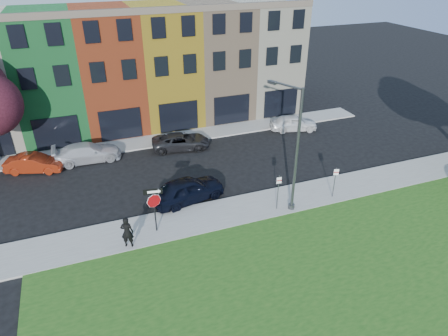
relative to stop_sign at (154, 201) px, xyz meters
name	(u,v)px	position (x,y,z in m)	size (l,w,h in m)	color
ground	(255,241)	(4.97, -2.71, -2.12)	(120.00, 120.00, 0.00)	black
sidewalk_near	(264,205)	(6.97, 0.29, -2.06)	(40.00, 3.00, 0.12)	gray
sidewalk_far	(149,142)	(1.97, 12.29, -2.06)	(40.00, 2.40, 0.12)	gray
rowhouse_block	(136,65)	(2.47, 18.48, 2.87)	(30.00, 10.12, 10.00)	beige
stop_sign	(154,201)	(0.00, 0.00, 0.00)	(1.04, 0.24, 2.80)	black
man	(127,232)	(-1.71, -0.81, -1.07)	(0.79, 0.65, 1.87)	black
sedan_near	(188,189)	(2.63, 2.58, -1.30)	(5.11, 2.91, 1.64)	black
parked_car_red	(34,163)	(-6.78, 10.25, -1.46)	(4.29, 2.54, 1.34)	maroon
parked_car_silver	(87,152)	(-3.02, 10.60, -1.40)	(4.97, 2.03, 1.44)	#BBBBC0
parked_car_dark	(181,141)	(4.24, 10.16, -1.47)	(4.97, 2.89, 1.30)	black
parked_car_white	(293,123)	(14.68, 10.30, -1.42)	(4.44, 2.72, 1.41)	white
street_lamp	(294,151)	(8.27, -0.56, 1.91)	(1.26, 2.43, 7.75)	#4A4D4F
parking_sign_a	(278,189)	(7.48, -0.50, -0.52)	(0.32, 0.09, 2.41)	#4A4D4F
parking_sign_b	(335,179)	(11.54, -0.52, -0.66)	(0.31, 0.14, 2.14)	#4A4D4F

